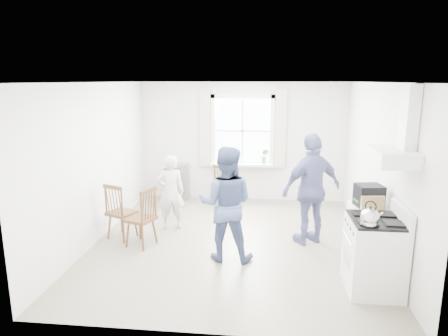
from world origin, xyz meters
TOP-DOWN VIEW (x-y plane):
  - room_shell at (0.00, 0.00)m, footprint 4.62×5.12m
  - window_assembly at (0.00, 2.45)m, footprint 1.88×0.24m
  - range_hood at (2.07, -1.35)m, footprint 0.45×0.76m
  - shelf_unit at (-1.40, 2.33)m, footprint 0.40×0.30m
  - gas_stove at (1.91, -1.35)m, footprint 0.68×0.76m
  - kettle at (1.75, -1.59)m, footprint 0.22×0.22m
  - low_cabinet at (1.98, -0.65)m, footprint 0.50×0.55m
  - stereo_stack at (1.96, -0.68)m, footprint 0.40×0.37m
  - cardboard_box at (1.97, -0.77)m, footprint 0.33×0.25m
  - windsor_chair_a at (-1.40, 1.72)m, footprint 0.40×0.40m
  - windsor_chair_b at (-1.92, -0.12)m, footprint 0.53×0.53m
  - windsor_chair_c at (-1.37, -0.33)m, footprint 0.52×0.53m
  - person_left at (-1.16, 0.50)m, footprint 0.64×0.64m
  - person_mid at (-0.05, -0.64)m, footprint 0.87×0.87m
  - person_right at (1.27, 0.12)m, footprint 1.45×1.45m
  - potted_plant at (0.49, 2.36)m, footprint 0.22×0.22m
  - windsor_chair_d at (-0.39, 1.92)m, footprint 0.52×0.52m

SIDE VIEW (x-z plane):
  - shelf_unit at x=-1.40m, z-range 0.00..0.80m
  - low_cabinet at x=1.98m, z-range 0.00..0.90m
  - gas_stove at x=1.91m, z-range -0.08..1.04m
  - windsor_chair_a at x=-1.40m, z-range 0.09..0.96m
  - windsor_chair_d at x=-0.39m, z-range 0.10..1.00m
  - windsor_chair_b at x=-1.92m, z-range 0.11..1.08m
  - windsor_chair_c at x=-1.37m, z-range 0.11..1.09m
  - person_left at x=-1.16m, z-range 0.00..1.36m
  - person_mid at x=-0.05m, z-range 0.00..1.71m
  - person_right at x=1.27m, z-range 0.00..1.82m
  - cardboard_box at x=1.97m, z-range 0.90..1.10m
  - potted_plant at x=0.49m, z-range 0.85..1.18m
  - kettle at x=1.75m, z-range 0.90..1.21m
  - stereo_stack at x=1.96m, z-range 0.90..1.21m
  - room_shell at x=0.00m, z-range -0.02..2.62m
  - window_assembly at x=0.00m, z-range 0.61..2.31m
  - range_hood at x=2.07m, z-range 1.43..2.37m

